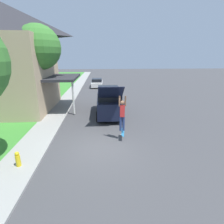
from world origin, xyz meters
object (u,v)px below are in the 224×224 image
Objects in this scene: lawn_tree_far at (38,48)px; skateboarder at (122,113)px; car_down_street at (97,83)px; skateboard at (123,132)px; suv_parked at (109,101)px; fire_hydrant at (18,159)px.

lawn_tree_far is 3.38× the size of skateboarder.
car_down_street is 18.53m from skateboard.
fire_hydrant is at bearing -121.67° from suv_parked.
suv_parked is 4.54m from skateboard.
lawn_tree_far is at bearing 170.98° from suv_parked.
skateboard is 1.14× the size of fire_hydrant.
skateboarder reaches higher than skateboard.
lawn_tree_far is at bearing 97.84° from fire_hydrant.
car_down_street is at bearing 81.62° from fire_hydrant.
lawn_tree_far reaches higher than car_down_street.
lawn_tree_far is 9.31m from skateboard.
fire_hydrant is (-4.28, -6.95, -0.73)m from suv_parked.
skateboarder is 2.99× the size of fire_hydrant.
lawn_tree_far is at bearing -107.55° from car_down_street.
fire_hydrant is (-3.08, -20.94, -0.20)m from car_down_street.
suv_parked reaches higher than car_down_street.
lawn_tree_far is at bearing 137.73° from skateboarder.
suv_parked is 7.10× the size of skateboard.
fire_hydrant is (-4.81, -2.45, -1.18)m from skateboarder.
skateboard is 5.47m from fire_hydrant.
car_down_street is 5.94× the size of fire_hydrant.
skateboard is (0.05, 0.05, -1.21)m from skateboarder.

